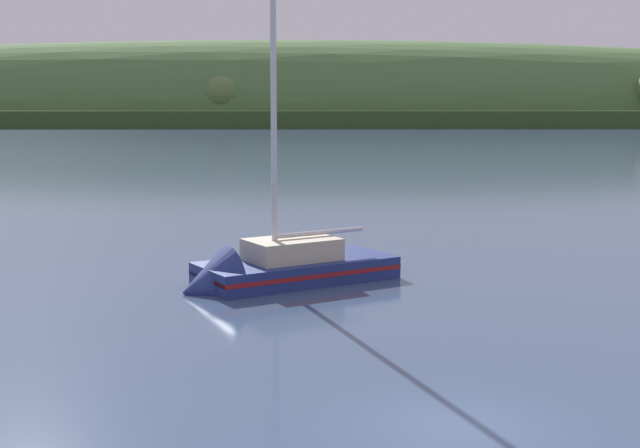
{
  "coord_description": "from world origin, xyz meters",
  "views": [
    {
      "loc": [
        -1.5,
        -19.79,
        7.66
      ],
      "look_at": [
        -5.5,
        26.69,
        0.88
      ],
      "focal_mm": 49.7,
      "sensor_mm": 36.0,
      "label": 1
    }
  ],
  "objects": [
    {
      "name": "ground",
      "position": [
        0.0,
        0.0,
        0.0
      ],
      "size": [
        1400.0,
        1400.0,
        0.0
      ],
      "primitive_type": "plane",
      "color": "#384C6B"
    },
    {
      "name": "far_shoreline_hill",
      "position": [
        -29.54,
        226.48,
        0.23
      ],
      "size": [
        568.98,
        116.96,
        45.84
      ],
      "rotation": [
        0.0,
        0.0,
        0.09
      ],
      "color": "#314A21",
      "rests_on": "ground"
    },
    {
      "name": "sailboat_midwater_white",
      "position": [
        -6.49,
        15.47,
        0.29
      ],
      "size": [
        9.43,
        8.16,
        13.57
      ],
      "rotation": [
        0.0,
        0.0,
        3.77
      ],
      "color": "navy",
      "rests_on": "ground"
    }
  ]
}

